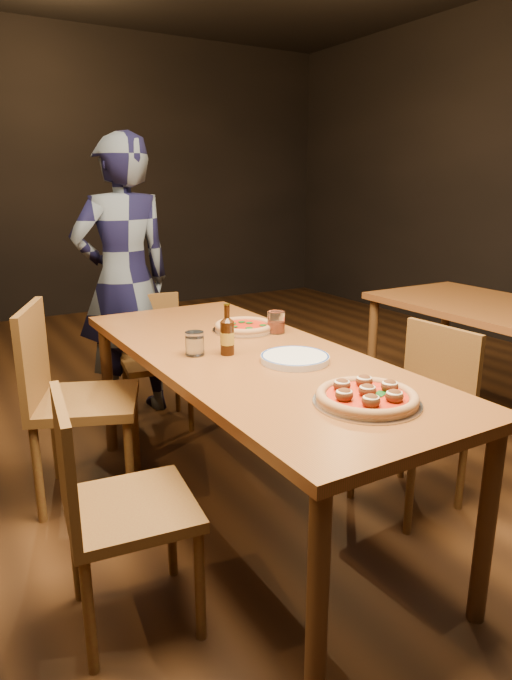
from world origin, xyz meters
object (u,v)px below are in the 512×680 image
beer_bottle (227,337)px  plate_stack (295,358)px  chair_main_nw (131,506)px  chair_end (156,361)px  pizza_meatball (367,396)px  table_main (250,370)px  chair_main_e (410,417)px  pizza_margherita (244,327)px  diner (124,281)px  chair_main_sw (86,400)px  amber_glass (276,322)px  water_glass (195,344)px

beer_bottle → plate_stack: bearing=-50.8°
chair_main_nw → chair_end: chair_main_nw is taller
pizza_meatball → table_main: bearing=94.0°
chair_main_nw → plate_stack: size_ratio=3.15×
chair_end → pizza_meatball: 1.83m
table_main → chair_main_e: size_ratio=2.34×
chair_main_e → plate_stack: bearing=-103.5°
chair_main_nw → pizza_margherita: bearing=-42.5°
chair_end → chair_main_e: bearing=-55.7°
table_main → pizza_margherita: pizza_margherita is taller
chair_main_nw → diner: size_ratio=0.50×
chair_main_sw → chair_end: size_ratio=1.18×
chair_main_e → diner: bearing=-160.2°
beer_bottle → chair_main_sw: bearing=134.6°
plate_stack → beer_bottle: size_ratio=1.31×
chair_main_nw → chair_main_sw: 0.87m
chair_end → plate_stack: size_ratio=3.01×
chair_main_e → amber_glass: bearing=-146.9°
chair_main_sw → plate_stack: bearing=-114.6°
chair_main_e → plate_stack: 0.66m
chair_main_e → pizza_meatball: bearing=-61.5°
table_main → plate_stack: 0.23m
table_main → chair_main_sw: bearing=137.2°
chair_main_e → pizza_margherita: size_ratio=2.82×
diner → table_main: bearing=87.8°
chair_main_sw → pizza_margherita: (0.73, -0.18, 0.29)m
chair_end → pizza_meatball: bearing=-79.2°
table_main → pizza_margherita: size_ratio=6.59×
chair_main_nw → beer_bottle: 0.79m
pizza_meatball → plate_stack: size_ratio=1.28×
diner → chair_end: bearing=99.9°
beer_bottle → chair_main_nw: bearing=-145.6°
chair_main_e → pizza_meatball: 0.80m
pizza_meatball → amber_glass: 0.92m
chair_main_nw → water_glass: chair_main_nw is taller
chair_main_sw → amber_glass: bearing=-86.8°
chair_main_e → amber_glass: 0.74m
chair_main_e → pizza_margherita: bearing=-145.5°
plate_stack → chair_main_sw: bearing=133.0°
chair_main_sw → water_glass: 0.64m
water_glass → amber_glass: size_ratio=0.95×
table_main → water_glass: (-0.20, 0.10, 0.12)m
diner → chair_main_e: bearing=108.3°
chair_main_e → pizza_margherita: 0.86m
pizza_margherita → diner: 1.09m
pizza_meatball → chair_main_sw: bearing=117.1°
chair_end → table_main: bearing=-80.8°
chair_end → pizza_margherita: size_ratio=2.69×
chair_main_sw → chair_end: bearing=-20.6°
chair_main_nw → pizza_meatball: size_ratio=2.45×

